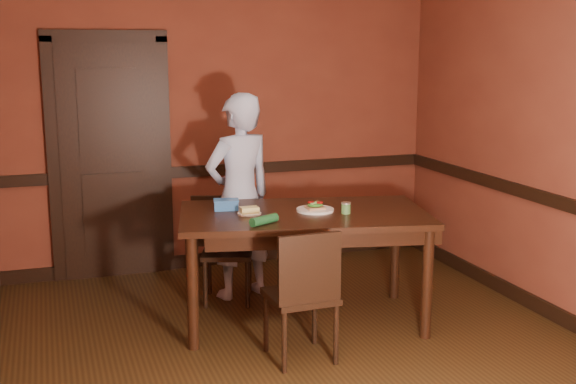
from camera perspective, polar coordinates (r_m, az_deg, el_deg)
floor at (r=4.86m, az=1.36°, el=-13.02°), size 4.00×4.50×0.01m
wall_back at (r=6.62m, az=-5.31°, el=5.63°), size 4.00×0.02×2.70m
wall_front at (r=2.53m, az=19.33°, el=-4.34°), size 4.00×0.02×2.70m
wall_right at (r=5.49m, az=21.50°, el=3.71°), size 0.02×4.50×2.70m
dado_back at (r=6.66m, az=-5.21°, el=1.76°), size 4.00×0.03×0.10m
dado_right at (r=5.55m, az=21.04°, el=-0.90°), size 0.03×4.50×0.10m
baseboard_back at (r=6.85m, az=-5.08°, el=-5.18°), size 4.00×0.03×0.12m
baseboard_right at (r=5.78m, az=20.45°, el=-9.07°), size 0.03×4.50×0.12m
door at (r=6.46m, az=-13.87°, el=2.89°), size 1.05×0.07×2.20m
dining_table at (r=5.34m, az=1.22°, el=-5.94°), size 1.94×1.34×0.83m
chair_far at (r=5.78m, az=-4.81°, el=-4.64°), size 0.49×0.49×0.83m
chair_near at (r=4.71m, az=0.98°, el=-8.01°), size 0.43×0.43×0.89m
person at (r=5.80m, az=-3.87°, el=-0.35°), size 0.70×0.56×1.66m
sandwich_plate at (r=5.26m, az=2.15°, el=-1.31°), size 0.27×0.27×0.07m
sauce_jar at (r=5.19m, az=4.60°, el=-1.26°), size 0.07×0.07×0.08m
cheese_saucer at (r=5.16m, az=-3.07°, el=-1.54°), size 0.17×0.17×0.05m
food_tub at (r=5.31m, az=-4.91°, el=-0.99°), size 0.20×0.16×0.08m
wrapped_veg at (r=4.86m, az=-1.91°, el=-2.22°), size 0.23×0.16×0.06m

